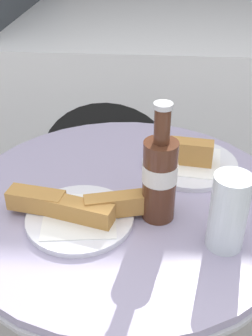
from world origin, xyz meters
The scene contains 5 objects.
bistro_table centered at (0.00, 0.00, 0.57)m, with size 0.76×0.76×0.75m.
cola_bottle_left centered at (0.08, -0.07, 0.85)m, with size 0.07×0.07×0.26m.
drinking_glass centered at (0.20, -0.14, 0.82)m, with size 0.07×0.07×0.16m.
lunch_plate_near centered at (-0.09, -0.09, 0.77)m, with size 0.30×0.22×0.06m.
lunch_plate_far centered at (0.15, 0.14, 0.77)m, with size 0.24×0.24×0.07m.
Camera 1 is at (0.06, -0.77, 1.31)m, focal length 45.00 mm.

